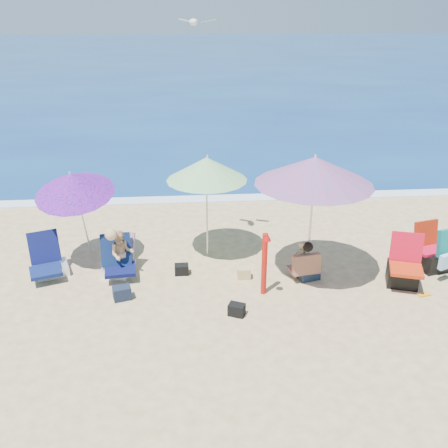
{
  "coord_description": "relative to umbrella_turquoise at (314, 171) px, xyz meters",
  "views": [
    {
      "loc": [
        -0.93,
        -7.29,
        4.8
      ],
      "look_at": [
        -0.3,
        1.0,
        1.1
      ],
      "focal_mm": 39.72,
      "sensor_mm": 36.0,
      "label": 1
    }
  ],
  "objects": [
    {
      "name": "furled_umbrella",
      "position": [
        -0.91,
        -0.55,
        -1.42
      ],
      "size": [
        0.18,
        0.37,
        1.31
      ],
      "color": "#B4160C",
      "rests_on": "ground"
    },
    {
      "name": "umbrella_blue",
      "position": [
        -4.38,
        0.9,
        -0.44
      ],
      "size": [
        1.71,
        1.76,
        2.07
      ],
      "color": "white",
      "rests_on": "ground"
    },
    {
      "name": "umbrella_turquoise",
      "position": [
        0.0,
        0.0,
        0.0
      ],
      "size": [
        2.14,
        2.14,
        2.43
      ],
      "color": "silver",
      "rests_on": "ground"
    },
    {
      "name": "orange_item",
      "position": [
        1.97,
        -0.81,
        -2.12
      ],
      "size": [
        0.25,
        0.15,
        0.03
      ],
      "color": "orange",
      "rests_on": "ground"
    },
    {
      "name": "camp_chair_left",
      "position": [
        1.71,
        -0.4,
        -1.84
      ],
      "size": [
        0.74,
        0.86,
        0.99
      ],
      "color": "red",
      "rests_on": "ground"
    },
    {
      "name": "ground",
      "position": [
        -1.28,
        -0.85,
        -2.14
      ],
      "size": [
        120.0,
        120.0,
        0.0
      ],
      "color": "#D8BC84",
      "rests_on": "ground"
    },
    {
      "name": "bag_navy_a",
      "position": [
        -3.44,
        -0.51,
        -2.02
      ],
      "size": [
        0.36,
        0.3,
        0.24
      ],
      "color": "#161F32",
      "rests_on": "ground"
    },
    {
      "name": "umbrella_striped",
      "position": [
        -1.84,
        1.11,
        -0.27
      ],
      "size": [
        2.08,
        2.08,
        2.13
      ],
      "color": "silver",
      "rests_on": "ground"
    },
    {
      "name": "bag_tan",
      "position": [
        -1.2,
        0.05,
        -2.03
      ],
      "size": [
        0.25,
        0.18,
        0.21
      ],
      "color": "tan",
      "rests_on": "ground"
    },
    {
      "name": "bag_black_b",
      "position": [
        -1.46,
        -1.16,
        -2.03
      ],
      "size": [
        0.32,
        0.28,
        0.21
      ],
      "color": "black",
      "rests_on": "ground"
    },
    {
      "name": "person_center",
      "position": [
        -0.1,
        -0.06,
        -1.75
      ],
      "size": [
        0.59,
        0.54,
        0.79
      ],
      "color": "tan",
      "rests_on": "ground"
    },
    {
      "name": "chair_navy",
      "position": [
        -4.94,
        0.5,
        -1.92
      ],
      "size": [
        0.81,
        0.99,
        0.81
      ],
      "color": "#0E1B4E",
      "rests_on": "ground"
    },
    {
      "name": "foam",
      "position": [
        -1.28,
        4.25,
        -2.12
      ],
      "size": [
        120.0,
        0.5,
        0.04
      ],
      "color": "white",
      "rests_on": "ground"
    },
    {
      "name": "bag_navy_b",
      "position": [
        0.02,
        -0.04,
        -1.99
      ],
      "size": [
        0.45,
        0.38,
        0.29
      ],
      "color": "#192537",
      "rests_on": "ground"
    },
    {
      "name": "seagull",
      "position": [
        -2.02,
        1.31,
        2.38
      ],
      "size": [
        0.72,
        0.46,
        0.12
      ],
      "color": "silver"
    },
    {
      "name": "chair_rainbow",
      "position": [
        -3.61,
        0.47,
        -1.94
      ],
      "size": [
        0.69,
        0.77,
        0.73
      ],
      "color": "#D64B59",
      "rests_on": "ground"
    },
    {
      "name": "camp_chair_right",
      "position": [
        2.53,
        0.09,
        -1.78
      ],
      "size": [
        0.75,
        0.97,
        0.97
      ],
      "color": "red",
      "rests_on": "ground"
    },
    {
      "name": "person_left",
      "position": [
        -3.53,
        0.32,
        -1.66
      ],
      "size": [
        0.7,
        0.73,
        1.04
      ],
      "color": "tan",
      "rests_on": "ground"
    },
    {
      "name": "sea",
      "position": [
        -1.28,
        44.15,
        -2.19
      ],
      "size": [
        120.0,
        80.0,
        0.12
      ],
      "color": "navy",
      "rests_on": "ground"
    },
    {
      "name": "bag_black_a",
      "position": [
        -2.39,
        0.3,
        -2.04
      ],
      "size": [
        0.27,
        0.2,
        0.2
      ],
      "color": "black",
      "rests_on": "ground"
    }
  ]
}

